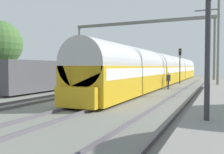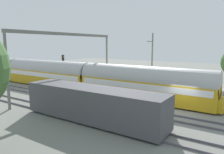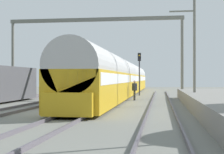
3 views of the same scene
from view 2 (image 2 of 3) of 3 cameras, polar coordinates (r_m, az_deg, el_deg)
ground at (r=21.82m, az=17.53°, el=-8.85°), size 120.00×120.00×0.00m
track_far_west at (r=16.06m, az=10.87°, el=-14.70°), size 1.52×60.00×0.16m
track_west at (r=19.84m, az=15.77°, el=-10.29°), size 1.52×60.00×0.16m
track_east at (r=23.79m, az=19.00°, el=-7.28°), size 1.52×60.00×0.16m
track_far_east at (r=27.85m, az=21.26°, el=-5.11°), size 1.52×60.00×0.16m
platform at (r=31.85m, az=19.29°, el=-2.66°), size 4.40×28.00×0.90m
passenger_train at (r=35.16m, az=-16.58°, el=1.00°), size 2.93×49.20×3.82m
freight_car at (r=18.29m, az=-5.28°, el=-7.05°), size 2.80×13.00×2.70m
person_crossing at (r=29.97m, az=-0.95°, el=-1.73°), size 0.45×0.45×1.73m
railway_signal_far at (r=35.22m, az=-12.74°, el=2.96°), size 0.36×0.30×4.77m
catenary_gantry at (r=28.38m, az=-11.33°, el=7.52°), size 17.27×0.28×7.86m
catenary_pole_east_mid at (r=31.51m, az=10.49°, el=4.35°), size 1.90×0.20×8.00m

